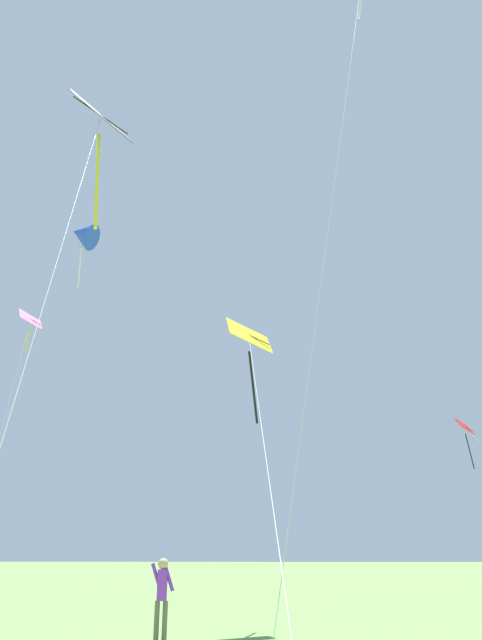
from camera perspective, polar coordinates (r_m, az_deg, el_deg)
The scene contains 6 objects.
kite_red_high at distance 37.20m, azimuth 21.12°, elevation -10.35°, with size 3.79×9.95×9.24m.
kite_blue_delta at distance 33.24m, azimuth -14.99°, elevation 7.92°, with size 2.10×7.53×18.57m.
kite_black_large at distance 19.71m, azimuth -13.49°, elevation 16.56°, with size 3.74×11.13×15.59m.
kite_pink_low at distance 47.69m, azimuth -19.72°, elevation -0.69°, with size 4.75×12.81×19.30m.
kite_yellow_diamond at distance 16.88m, azimuth 0.91°, elevation -2.97°, with size 1.75×11.62×8.18m.
person_in_blue_jacket at distance 13.00m, azimuth -7.61°, elevation -24.46°, with size 0.50×0.21×1.54m.
Camera 1 is at (-1.95, -2.00, 1.57)m, focal length 33.29 mm.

